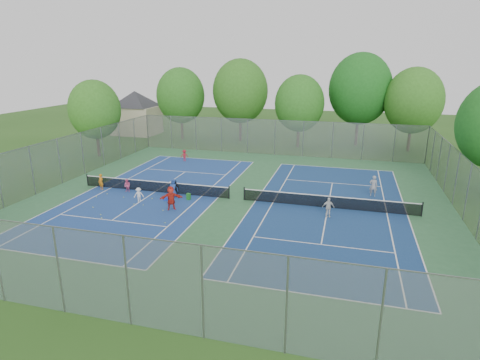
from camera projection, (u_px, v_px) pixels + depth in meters
name	position (u px, v px, depth m)	size (l,w,h in m)	color
ground	(237.00, 199.00, 31.31)	(120.00, 120.00, 0.00)	#285119
court_pad	(237.00, 199.00, 31.31)	(32.00, 32.00, 0.01)	#2F643B
court_left	(155.00, 192.00, 33.08)	(10.97, 23.77, 0.01)	navy
court_right	(328.00, 208.00, 29.53)	(10.97, 23.77, 0.01)	navy
net_left	(155.00, 187.00, 32.95)	(12.87, 0.10, 0.91)	black
net_right	(328.00, 202.00, 29.40)	(12.87, 0.10, 0.91)	black
fence_north	(275.00, 138.00, 45.51)	(32.00, 0.10, 4.00)	gray
fence_south	(127.00, 281.00, 15.96)	(32.00, 0.10, 4.00)	gray
fence_west	(60.00, 161.00, 34.79)	(32.00, 0.10, 4.00)	gray
fence_east	(467.00, 192.00, 26.68)	(32.00, 0.10, 4.00)	gray
house	(135.00, 105.00, 57.84)	(11.03, 11.03, 7.30)	#B7A88C
tree_nw	(181.00, 96.00, 53.48)	(6.40, 6.40, 9.58)	#443326
tree_nl	(240.00, 91.00, 52.19)	(7.20, 7.20, 10.69)	#443326
tree_nc	(299.00, 103.00, 48.65)	(6.00, 6.00, 8.85)	#443326
tree_nr	(360.00, 89.00, 49.17)	(7.60, 7.60, 11.42)	#443326
tree_ne	(414.00, 101.00, 46.11)	(6.60, 6.60, 9.77)	#443326
tree_side_w	(95.00, 110.00, 43.86)	(5.60, 5.60, 8.47)	#443326
ball_crate	(166.00, 199.00, 31.07)	(0.30, 0.30, 0.26)	#1A3AC3
ball_hopper	(189.00, 197.00, 31.16)	(0.26, 0.26, 0.51)	#227E23
student_a	(101.00, 182.00, 33.51)	(0.49, 0.32, 1.35)	orange
student_b	(127.00, 186.00, 32.92)	(0.54, 0.42, 1.10)	#E55989
student_c	(139.00, 195.00, 30.58)	(0.75, 0.43, 1.16)	silver
student_d	(175.00, 188.00, 31.80)	(0.79, 0.33, 1.35)	black
student_e	(173.00, 188.00, 31.70)	(0.72, 0.47, 1.48)	#26468D
student_f	(171.00, 198.00, 28.95)	(1.64, 0.52, 1.77)	red
child_far_baseline	(184.00, 156.00, 42.96)	(0.81, 0.47, 1.25)	#A51726
instructor	(373.00, 186.00, 31.79)	(0.63, 0.41, 1.73)	gray
teen_court_b	(328.00, 207.00, 27.66)	(0.82, 0.34, 1.41)	silver
tennis_ball_0	(96.00, 197.00, 31.74)	(0.07, 0.07, 0.07)	#A2C02C
tennis_ball_1	(124.00, 197.00, 31.69)	(0.07, 0.07, 0.07)	#B4C92E
tennis_ball_2	(134.00, 204.00, 30.16)	(0.07, 0.07, 0.07)	#CEE134
tennis_ball_3	(152.00, 199.00, 31.38)	(0.07, 0.07, 0.07)	#CED631
tennis_ball_4	(102.00, 218.00, 27.51)	(0.07, 0.07, 0.07)	#F2F338
tennis_ball_5	(101.00, 215.00, 28.13)	(0.07, 0.07, 0.07)	#C6D932
tennis_ball_6	(93.00, 207.00, 29.52)	(0.07, 0.07, 0.07)	#DEEE37
tennis_ball_7	(163.00, 211.00, 28.90)	(0.07, 0.07, 0.07)	#D0D832
tennis_ball_8	(143.00, 205.00, 29.98)	(0.07, 0.07, 0.07)	#C0D030
tennis_ball_9	(165.00, 223.00, 26.70)	(0.07, 0.07, 0.07)	#B7D130
tennis_ball_10	(185.00, 212.00, 28.67)	(0.07, 0.07, 0.07)	#B1C12D
tennis_ball_11	(107.00, 194.00, 32.47)	(0.07, 0.07, 0.07)	gold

